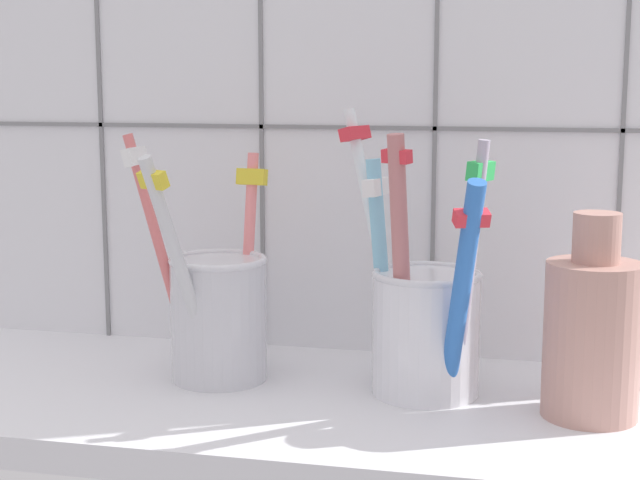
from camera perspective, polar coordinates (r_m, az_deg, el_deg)
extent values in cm
cube|color=silver|center=(63.76, -0.44, -9.96)|extent=(64.00, 22.00, 2.00)
cube|color=white|center=(71.85, 1.75, 9.71)|extent=(64.00, 2.00, 45.00)
cube|color=gray|center=(76.84, -12.81, 9.47)|extent=(0.30, 0.20, 45.00)
cube|color=gray|center=(72.29, -3.48, 9.69)|extent=(0.30, 0.20, 45.00)
cube|color=gray|center=(69.82, 6.81, 9.65)|extent=(0.30, 0.20, 45.00)
cube|color=gray|center=(69.65, 17.48, 9.29)|extent=(0.30, 0.20, 45.00)
cube|color=gray|center=(70.87, 1.56, 6.61)|extent=(64.00, 0.20, 0.30)
cylinder|color=silver|center=(66.16, -5.94, -4.67)|extent=(6.44, 6.44, 8.20)
torus|color=silver|center=(65.28, -6.00, -1.18)|extent=(6.62, 6.62, 0.50)
cylinder|color=pink|center=(67.44, -4.24, -1.20)|extent=(1.10, 3.09, 14.81)
cube|color=yellow|center=(67.38, -4.01, 3.71)|extent=(2.14, 1.18, 1.22)
cylinder|color=silver|center=(62.25, -8.07, -1.97)|extent=(3.61, 6.27, 15.43)
cube|color=yellow|center=(59.84, -9.76, 3.51)|extent=(2.22, 1.76, 1.20)
cylinder|color=#E16D6D|center=(66.26, -9.26, -0.87)|extent=(5.24, 1.05, 16.29)
cube|color=white|center=(66.19, -10.78, 4.82)|extent=(1.11, 2.47, 1.33)
cylinder|color=white|center=(63.23, 6.23, -5.50)|extent=(6.92, 6.92, 7.86)
torus|color=silver|center=(62.33, 6.29, -2.01)|extent=(7.08, 7.08, 0.50)
cylinder|color=#B6ABC1|center=(60.18, 8.74, -1.85)|extent=(2.43, 1.72, 16.29)
cube|color=green|center=(58.97, 9.40, 4.02)|extent=(1.74, 2.19, 1.22)
cylinder|color=#BB6F6F|center=(60.24, 4.79, -1.62)|extent=(2.16, 2.76, 16.61)
cube|color=#E5333F|center=(58.81, 4.52, 4.91)|extent=(2.01, 1.57, 0.87)
cylinder|color=#83C8E5|center=(63.34, 3.61, -1.90)|extent=(2.44, 1.48, 14.77)
cube|color=white|center=(62.67, 3.27, 3.12)|extent=(1.50, 2.47, 1.19)
cylinder|color=blue|center=(58.13, 8.23, -3.29)|extent=(3.30, 6.26, 14.53)
cube|color=#E5333F|center=(55.60, 8.87, 1.29)|extent=(2.27, 1.77, 1.08)
cylinder|color=white|center=(63.87, 3.41, -0.38)|extent=(5.29, 2.80, 17.98)
cube|color=#E5333F|center=(64.04, 2.06, 6.25)|extent=(1.94, 2.67, 1.05)
cylinder|color=tan|center=(60.93, 15.63, -5.61)|extent=(5.75, 5.75, 9.46)
cylinder|color=tan|center=(59.65, 15.90, 0.17)|extent=(2.81, 2.81, 2.97)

